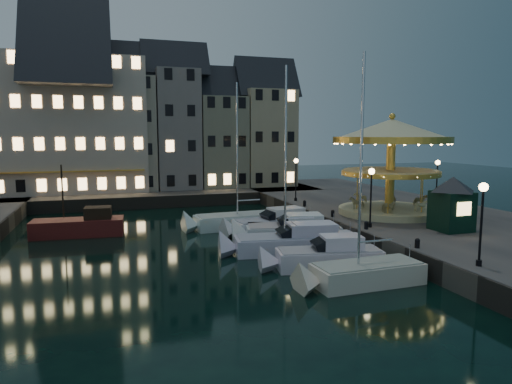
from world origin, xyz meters
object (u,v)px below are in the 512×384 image
object	(u,v)px
motorboat_a	(358,275)
red_fishing_boat	(80,227)
streetlamp_b	(371,189)
bollard_a	(417,243)
bollard_b	(366,225)
motorboat_f	(241,221)
motorboat_e	(272,225)
carousel	(391,148)
motorboat_d	(287,232)
bollard_c	(333,213)
motorboat_b	(322,258)
streetlamp_a	(482,212)
bollard_d	(305,203)
motorboat_c	(291,242)
streetlamp_d	(437,176)
streetlamp_c	(296,173)
ticket_kiosk	(452,194)

from	to	relation	value
motorboat_a	red_fishing_boat	distance (m)	22.28
streetlamp_b	bollard_a	distance (m)	6.50
bollard_b	motorboat_f	distance (m)	11.32
motorboat_e	carousel	distance (m)	11.51
motorboat_d	motorboat_e	size ratio (longest dim) A/B	0.99
motorboat_e	bollard_c	bearing A→B (deg)	-17.56
bollard_b	motorboat_e	bearing A→B (deg)	125.52
motorboat_b	streetlamp_b	bearing A→B (deg)	35.73
streetlamp_a	bollard_d	world-z (taller)	streetlamp_a
bollard_b	carousel	bearing A→B (deg)	43.50
bollard_a	motorboat_c	distance (m)	8.05
bollard_c	motorboat_f	world-z (taller)	motorboat_f
bollard_c	motorboat_c	bearing A→B (deg)	-139.52
bollard_c	motorboat_d	world-z (taller)	motorboat_d
bollard_a	red_fishing_boat	bearing A→B (deg)	140.76
bollard_d	motorboat_b	distance (m)	15.04
carousel	motorboat_a	bearing A→B (deg)	-129.69
streetlamp_a	motorboat_b	distance (m)	8.87
motorboat_d	bollard_d	bearing A→B (deg)	57.00
bollard_b	motorboat_a	xyz separation A→B (m)	(-4.68, -6.92, -1.07)
motorboat_f	motorboat_b	bearing A→B (deg)	-84.43
bollard_a	motorboat_f	xyz separation A→B (m)	(-6.38, 14.79, -1.07)
bollard_d	motorboat_c	size ratio (longest dim) A/B	0.05
motorboat_f	motorboat_c	bearing A→B (deg)	-84.09
streetlamp_d	motorboat_f	xyz separation A→B (m)	(-18.28, 1.79, -3.49)
bollard_d	motorboat_a	bearing A→B (deg)	-105.02
motorboat_f	carousel	bearing A→B (deg)	-21.62
bollard_c	motorboat_c	size ratio (longest dim) A/B	0.05
streetlamp_c	motorboat_c	size ratio (longest dim) A/B	0.34
bollard_c	red_fishing_boat	xyz separation A→B (m)	(-19.08, 5.08, -0.92)
streetlamp_c	carousel	size ratio (longest dim) A/B	0.45
bollard_d	motorboat_d	xyz separation A→B (m)	(-4.37, -6.74, -0.96)
streetlamp_d	carousel	distance (m)	7.86
streetlamp_b	bollard_d	size ratio (longest dim) A/B	7.32
motorboat_a	motorboat_b	bearing A→B (deg)	97.62
motorboat_c	motorboat_d	distance (m)	3.58
streetlamp_c	ticket_kiosk	bearing A→B (deg)	-74.01
streetlamp_a	carousel	distance (m)	15.18
streetlamp_b	motorboat_b	bearing A→B (deg)	-144.27
streetlamp_a	streetlamp_d	distance (m)	20.41
motorboat_a	streetlamp_d	bearing A→B (deg)	41.02
bollard_d	carousel	distance (m)	9.17
streetlamp_b	carousel	world-z (taller)	carousel
streetlamp_b	motorboat_c	distance (m)	6.91
bollard_b	bollard_c	xyz separation A→B (m)	(0.00, 5.00, 0.00)
motorboat_d	red_fishing_boat	world-z (taller)	red_fishing_boat
bollard_b	motorboat_a	bearing A→B (deg)	-124.04
motorboat_d	carousel	world-z (taller)	carousel
bollard_c	motorboat_d	size ratio (longest dim) A/B	0.07
bollard_b	streetlamp_d	bearing A→B (deg)	32.22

